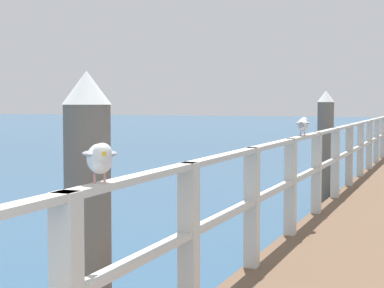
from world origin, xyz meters
name	(u,v)px	position (x,y,z in m)	size (l,w,h in m)	color
pier_railing	(335,155)	(-1.03, 10.06, 1.06)	(0.12, 18.64, 1.07)	beige
dock_piling_near	(88,242)	(-1.41, 3.20, 1.04)	(0.29, 0.29, 2.06)	#6B6056
dock_piling_far	(325,150)	(-1.41, 11.37, 1.04)	(0.29, 0.29, 2.06)	#6B6056
seagull_foreground	(100,157)	(-1.03, 2.66, 1.61)	(0.30, 0.42, 0.21)	white
seagull_background	(303,124)	(-1.03, 7.61, 1.61)	(0.20, 0.48, 0.21)	white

